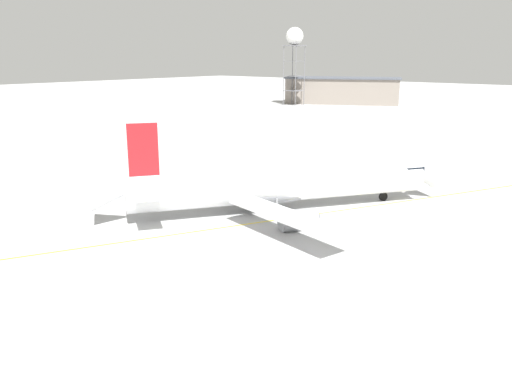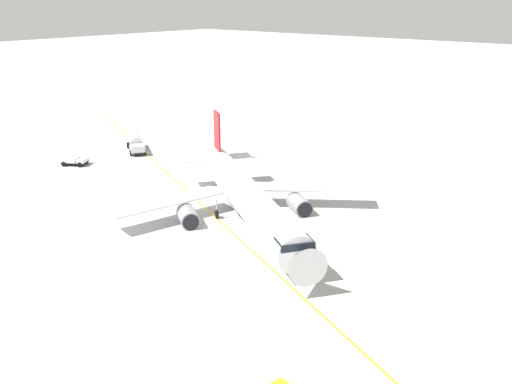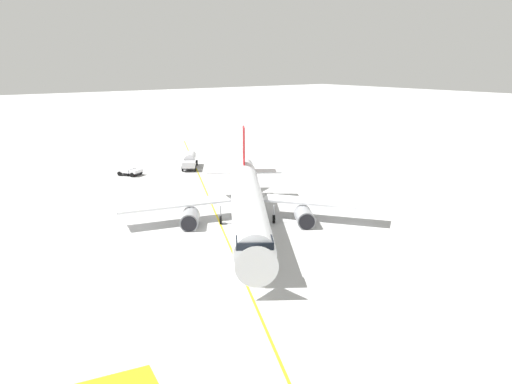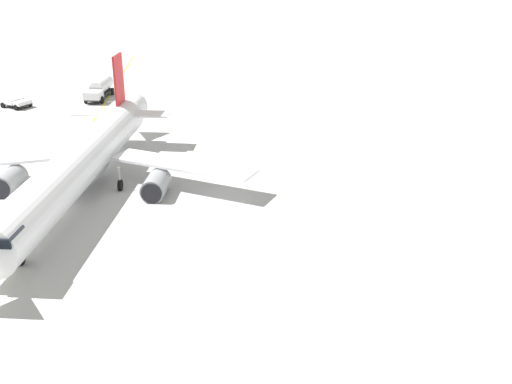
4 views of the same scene
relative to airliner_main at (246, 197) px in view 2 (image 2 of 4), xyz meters
name	(u,v)px [view 2 (image 2 of 4)]	position (x,y,z in m)	size (l,w,h in m)	color
ground_plane	(235,228)	(3.19, 0.99, -2.92)	(600.00, 600.00, 0.00)	#B2B2B2
airliner_main	(246,197)	(0.00, 0.00, 0.00)	(29.30, 36.84, 10.92)	white
fuel_tanker_truck	(135,142)	(-12.51, -37.02, -1.35)	(6.44, 8.20, 2.87)	#232326
pushback_tug_truck	(74,160)	(-0.17, -37.70, -2.12)	(4.30, 4.82, 1.30)	#232326
taxiway_centreline	(231,232)	(4.30, 1.43, -2.92)	(65.88, 140.27, 0.01)	yellow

